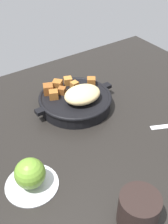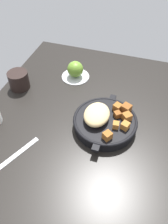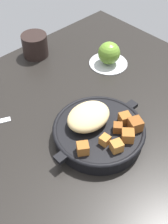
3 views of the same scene
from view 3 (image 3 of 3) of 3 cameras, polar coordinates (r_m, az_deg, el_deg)
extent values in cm
cube|color=black|center=(79.83, -2.66, -3.25)|extent=(105.44, 80.11, 2.40)
cylinder|color=black|center=(74.59, 2.88, -4.11)|extent=(22.59, 22.59, 4.08)
torus|color=black|center=(73.29, 2.93, -3.25)|extent=(23.33, 23.33, 1.20)
cube|color=black|center=(80.32, 9.19, 1.29)|extent=(2.64, 2.40, 1.20)
cube|color=black|center=(68.32, -4.55, -8.85)|extent=(2.64, 2.40, 1.20)
ellipsoid|color=#DBBC7F|center=(72.47, 0.89, -0.87)|extent=(11.67, 9.04, 4.49)
cube|color=brown|center=(71.98, 6.56, -3.04)|extent=(3.11, 3.10, 2.21)
cube|color=brown|center=(72.64, 9.93, -2.44)|extent=(4.04, 4.06, 3.10)
cube|color=#A86B2D|center=(69.16, 4.06, -5.48)|extent=(2.44, 2.32, 2.23)
cube|color=#935623|center=(67.23, -0.23, -7.07)|extent=(3.65, 3.60, 2.71)
cube|color=#935623|center=(70.25, 8.49, -4.58)|extent=(4.01, 4.01, 2.78)
cube|color=#935623|center=(73.99, 7.93, -1.25)|extent=(3.54, 3.48, 2.61)
cube|color=#A86B2D|center=(68.16, 6.35, -6.61)|extent=(3.30, 3.23, 2.49)
cylinder|color=#B7BABF|center=(99.59, 4.75, 9.49)|extent=(12.77, 12.77, 0.60)
sphere|color=olive|center=(97.32, 4.89, 11.36)|extent=(7.26, 7.26, 7.26)
cylinder|color=black|center=(102.77, -9.51, 12.67)|extent=(8.58, 8.58, 7.69)
camera|label=1|loc=(1.19, -7.23, 43.54)|focal=44.79mm
camera|label=2|loc=(0.30, -91.56, 13.73)|focal=36.11mm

